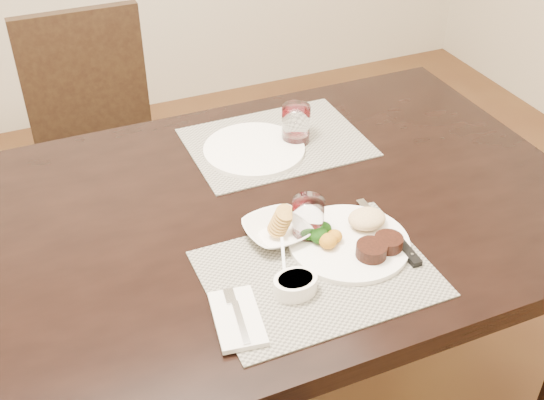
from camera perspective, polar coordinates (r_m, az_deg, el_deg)
name	(u,v)px	position (r m, az deg, el deg)	size (l,w,h in m)	color
dining_table	(170,259)	(1.59, -8.54, -4.93)	(2.00, 1.00, 0.75)	black
chair_far	(98,132)	(2.44, -14.37, 5.52)	(0.42, 0.42, 0.90)	black
placemat_near	(318,273)	(1.41, 3.86, -6.15)	(0.46, 0.34, 0.00)	gray
placemat_far	(276,142)	(1.83, 0.35, 4.85)	(0.46, 0.34, 0.00)	gray
dinner_plate	(355,239)	(1.48, 6.95, -3.24)	(0.26, 0.26, 0.05)	white
napkin_fork	(237,318)	(1.31, -2.92, -9.84)	(0.11, 0.17, 0.02)	white
steak_knife	(397,241)	(1.50, 10.44, -3.42)	(0.03, 0.26, 0.01)	silver
cracker_bowl	(277,230)	(1.48, 0.42, -2.54)	(0.15, 0.15, 0.06)	white
sauce_ramekin	(295,284)	(1.35, 1.96, -7.04)	(0.09, 0.14, 0.07)	white
wine_glass_near	(308,221)	(1.47, 3.01, -1.74)	(0.07, 0.07, 0.10)	white
far_plate	(254,149)	(1.78, -1.51, 4.26)	(0.26, 0.26, 0.01)	white
wine_glass_far	(296,126)	(1.81, 2.01, 6.21)	(0.07, 0.07, 0.10)	white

